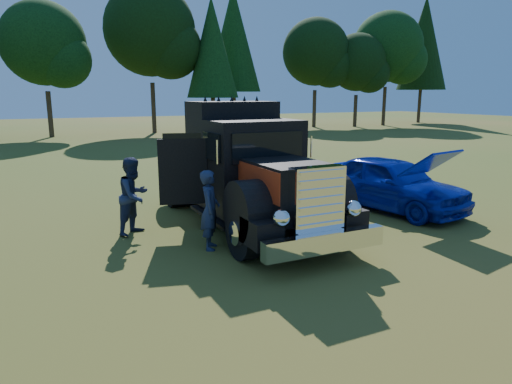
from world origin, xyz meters
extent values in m
plane|color=#325719|center=(0.00, 0.00, 0.00)|extent=(120.00, 120.00, 0.00)
cylinder|color=#2D2116|center=(-4.00, 29.50, 1.71)|extent=(0.36, 0.36, 3.42)
sphere|color=black|center=(-4.00, 29.50, 6.84)|extent=(6.08, 6.08, 6.08)
sphere|color=black|center=(-2.86, 28.74, 5.70)|extent=(4.18, 4.18, 4.18)
cylinder|color=#2D2116|center=(4.00, 30.00, 2.07)|extent=(0.36, 0.36, 4.14)
sphere|color=black|center=(4.00, 30.00, 8.28)|extent=(7.36, 7.36, 7.36)
sphere|color=black|center=(5.38, 29.08, 6.90)|extent=(5.06, 5.06, 5.06)
cylinder|color=#2D2116|center=(12.00, 31.50, 2.25)|extent=(0.36, 0.36, 4.50)
cone|color=black|center=(12.00, 31.50, 8.12)|extent=(5.00, 5.00, 9.38)
cylinder|color=#2D2116|center=(20.00, 30.00, 1.80)|extent=(0.36, 0.36, 3.60)
sphere|color=black|center=(20.00, 30.00, 7.20)|extent=(6.40, 6.40, 6.40)
sphere|color=black|center=(21.20, 29.20, 6.00)|extent=(4.40, 4.40, 4.40)
cylinder|color=#2D2116|center=(28.00, 29.00, 1.98)|extent=(0.36, 0.36, 3.96)
sphere|color=black|center=(28.00, 29.00, 7.92)|extent=(7.04, 7.04, 7.04)
sphere|color=black|center=(29.32, 28.12, 6.60)|extent=(4.84, 4.84, 4.84)
cylinder|color=#2D2116|center=(35.00, 31.00, 2.43)|extent=(0.36, 0.36, 4.86)
cone|color=black|center=(35.00, 31.00, 8.78)|extent=(5.40, 5.40, 10.12)
cylinder|color=#2D2116|center=(8.41, 27.62, 1.91)|extent=(0.36, 0.36, 3.82)
cone|color=black|center=(8.41, 27.62, 6.89)|extent=(4.24, 4.24, 7.95)
cylinder|color=#2D2116|center=(24.05, 28.71, 1.57)|extent=(0.36, 0.36, 3.13)
sphere|color=black|center=(24.05, 28.71, 6.27)|extent=(5.57, 5.57, 5.57)
sphere|color=black|center=(25.10, 28.02, 5.22)|extent=(3.83, 3.83, 3.83)
cylinder|color=black|center=(-1.86, -0.87, 0.55)|extent=(0.32, 1.10, 1.10)
cylinder|color=black|center=(0.24, -0.87, 0.55)|extent=(0.32, 1.10, 1.10)
cylinder|color=black|center=(-1.86, 3.93, 0.55)|extent=(0.32, 1.10, 1.10)
cylinder|color=black|center=(0.24, 3.93, 0.55)|extent=(0.32, 1.10, 1.10)
cylinder|color=black|center=(-1.53, 3.93, 0.55)|extent=(0.32, 1.10, 1.10)
cylinder|color=black|center=(-0.09, 3.93, 0.55)|extent=(0.32, 1.10, 1.10)
cube|color=black|center=(-0.81, 1.73, 0.62)|extent=(1.60, 6.40, 0.28)
cube|color=white|center=(-0.81, -2.12, 0.55)|extent=(2.50, 0.22, 0.36)
cube|color=white|center=(-0.81, -1.82, 1.25)|extent=(1.05, 0.30, 1.30)
cube|color=black|center=(-0.81, -0.77, 1.30)|extent=(1.35, 1.80, 1.10)
cube|color=#982910|center=(-1.50, -0.77, 1.50)|extent=(0.02, 1.80, 0.60)
cube|color=#982910|center=(-0.12, -0.77, 1.50)|extent=(0.02, 1.80, 0.60)
cylinder|color=black|center=(-1.76, -0.87, 0.95)|extent=(0.55, 1.24, 1.24)
cylinder|color=black|center=(0.14, -0.87, 0.95)|extent=(0.55, 1.24, 1.24)
sphere|color=white|center=(-1.59, -1.89, 1.05)|extent=(0.32, 0.32, 0.32)
sphere|color=white|center=(-0.03, -1.89, 1.05)|extent=(0.32, 0.32, 0.32)
cube|color=black|center=(-0.81, 0.78, 1.55)|extent=(2.05, 1.30, 2.10)
cube|color=black|center=(-0.81, 0.11, 2.05)|extent=(1.70, 0.05, 0.65)
cube|color=black|center=(-0.81, 2.08, 1.75)|extent=(2.05, 1.30, 2.50)
cube|color=black|center=(-0.81, 3.73, 0.95)|extent=(2.00, 2.00, 0.35)
cube|color=black|center=(-2.37, 1.29, 1.45)|extent=(1.08, 0.35, 1.50)
cube|color=maroon|center=(-2.38, 1.33, 1.30)|extent=(0.83, 0.24, 0.75)
imported|color=#07209A|center=(3.48, 0.95, 0.75)|extent=(2.58, 4.67, 1.50)
cube|color=#07209A|center=(3.15, -0.72, 1.55)|extent=(1.45, 1.16, 0.67)
imported|color=#223650|center=(-2.21, 0.01, 0.83)|extent=(0.61, 0.72, 1.67)
imported|color=#1F2948|center=(-3.40, 1.79, 0.89)|extent=(1.10, 1.07, 1.78)
camera|label=1|loc=(-5.38, -8.60, 3.16)|focal=32.00mm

